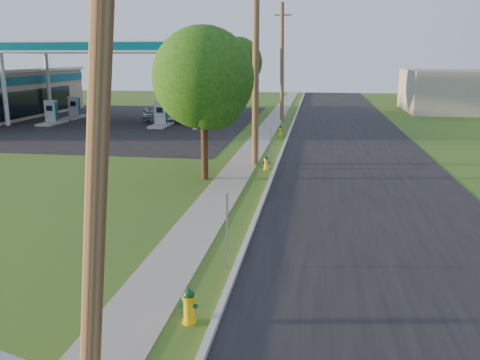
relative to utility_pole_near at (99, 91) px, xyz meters
name	(u,v)px	position (x,y,z in m)	size (l,w,h in m)	color
road	(374,209)	(5.10, 11.00, -4.79)	(8.00, 120.00, 0.02)	black
curb	(262,203)	(1.10, 11.00, -4.73)	(0.15, 120.00, 0.15)	#A9A79C
sidewalk	(215,202)	(-0.65, 11.00, -4.79)	(1.50, 120.00, 0.03)	gray
forecourt	(93,122)	(-15.40, 33.00, -4.79)	(26.00, 28.00, 0.02)	black
utility_pole_near	(99,91)	(0.00, 0.00, 0.00)	(1.40, 0.32, 9.48)	brown
utility_pole_mid	(256,63)	(0.00, 18.00, 0.15)	(1.40, 0.32, 9.80)	brown
utility_pole_far	(282,62)	(0.00, 36.00, 0.00)	(1.40, 0.32, 9.50)	brown
sign_post_near	(227,231)	(0.85, 5.20, -3.80)	(0.05, 0.04, 2.00)	gray
sign_post_mid	(270,149)	(0.85, 17.00, -3.80)	(0.05, 0.04, 2.00)	gray
sign_post_far	(286,119)	(0.85, 29.20, -3.80)	(0.05, 0.04, 2.00)	gray
gas_canopy	(111,48)	(-13.40, 33.00, 1.09)	(18.18, 9.18, 6.40)	silver
fuel_pump_nw	(52,115)	(-17.90, 31.00, -4.08)	(1.20, 3.20, 1.90)	#A9A79C
fuel_pump_ne	(161,117)	(-8.90, 31.00, -4.08)	(1.20, 3.20, 1.90)	#A9A79C
fuel_pump_sw	(75,110)	(-17.90, 35.00, -4.08)	(1.20, 3.20, 1.90)	#A9A79C
fuel_pump_se	(175,112)	(-8.90, 35.00, -4.08)	(1.20, 3.20, 1.90)	#A9A79C
price_pylon	(201,54)	(-3.90, 23.50, 0.63)	(0.34, 2.04, 6.85)	gray
tree_verge	(205,82)	(-1.72, 14.58, -0.57)	(4.34, 4.34, 6.57)	#311F11
tree_lot	(238,64)	(-4.43, 41.16, -0.25)	(4.67, 4.67, 7.08)	#311F11
hydrant_near	(189,306)	(0.56, 2.38, -4.43)	(0.40, 0.35, 0.77)	#EAB60C
hydrant_mid	(266,163)	(0.66, 16.94, -4.47)	(0.36, 0.32, 0.68)	yellow
hydrant_far	(281,131)	(0.58, 27.56, -4.46)	(0.37, 0.32, 0.70)	yellow
car_silver	(171,113)	(-8.93, 33.77, -4.03)	(1.81, 4.51, 1.54)	#B4B7BC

